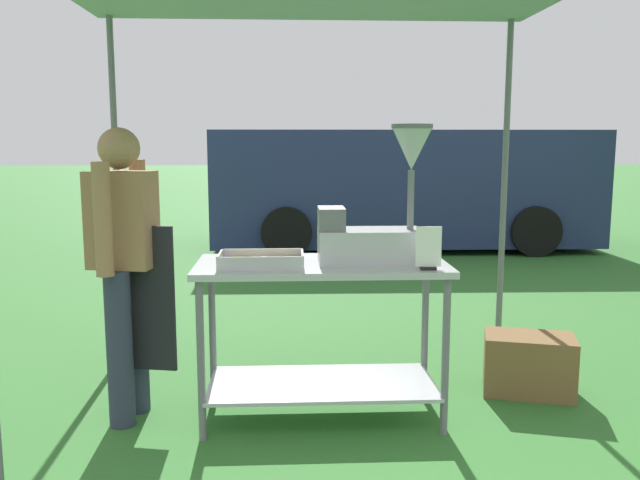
{
  "coord_description": "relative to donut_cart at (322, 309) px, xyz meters",
  "views": [
    {
      "loc": [
        -0.07,
        -2.67,
        1.54
      ],
      "look_at": [
        0.11,
        1.05,
        0.98
      ],
      "focal_mm": 36.96,
      "sensor_mm": 36.0,
      "label": 1
    }
  ],
  "objects": [
    {
      "name": "donut_fryer",
      "position": [
        0.3,
        0.01,
        0.5
      ],
      "size": [
        0.61,
        0.28,
        0.74
      ],
      "color": "#B7B7BC",
      "rests_on": "donut_cart"
    },
    {
      "name": "menu_sign",
      "position": [
        0.54,
        -0.23,
        0.35
      ],
      "size": [
        0.13,
        0.05,
        0.22
      ],
      "color": "black",
      "rests_on": "donut_cart"
    },
    {
      "name": "donut_tray",
      "position": [
        -0.32,
        -0.09,
        0.28
      ],
      "size": [
        0.45,
        0.27,
        0.07
      ],
      "color": "#B7B7BC",
      "rests_on": "donut_cart"
    },
    {
      "name": "supply_crate",
      "position": [
        1.29,
        0.3,
        -0.45
      ],
      "size": [
        0.6,
        0.46,
        0.36
      ],
      "color": "brown",
      "rests_on": "ground"
    },
    {
      "name": "van_navy",
      "position": [
        1.47,
        6.1,
        0.25
      ],
      "size": [
        5.44,
        2.17,
        1.69
      ],
      "color": "navy",
      "rests_on": "ground"
    },
    {
      "name": "vendor",
      "position": [
        -1.07,
        0.05,
        0.28
      ],
      "size": [
        0.46,
        0.54,
        1.61
      ],
      "color": "#2D3347",
      "rests_on": "ground"
    },
    {
      "name": "donut_cart",
      "position": [
        0.0,
        0.0,
        0.0
      ],
      "size": [
        1.36,
        0.62,
        0.88
      ],
      "color": "#B7B7BC",
      "rests_on": "ground"
    },
    {
      "name": "ground_plane",
      "position": [
        -0.11,
        5.15,
        -0.63
      ],
      "size": [
        70.0,
        70.0,
        0.0
      ],
      "primitive_type": "plane",
      "color": "#33702D"
    }
  ]
}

